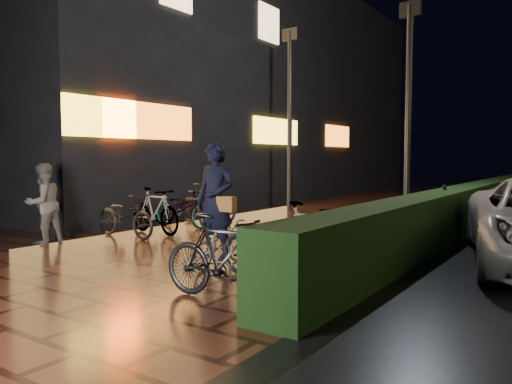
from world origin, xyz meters
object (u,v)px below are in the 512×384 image
Objects in this scene: cart_assembly at (455,209)px; traffic_barrier at (412,229)px; bystander_person at (43,203)px; cyclist at (217,221)px.

traffic_barrier is at bearing -98.24° from cart_assembly.
traffic_barrier is at bearing 114.71° from bystander_person.
cyclist reaches higher than bystander_person.
cart_assembly is at bearing 81.76° from traffic_barrier.
traffic_barrier is 1.54× the size of cart_assembly.
bystander_person is 1.42× the size of cart_assembly.
cyclist reaches higher than traffic_barrier.
cyclist is 5.86m from cart_assembly.
traffic_barrier is 2.12m from cart_assembly.
cyclist is 1.13× the size of traffic_barrier.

